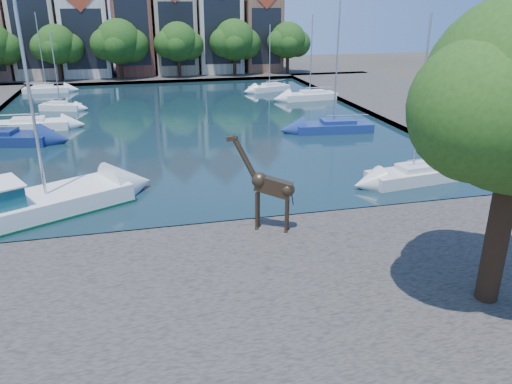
# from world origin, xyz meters

# --- Properties ---
(ground) EXTENTS (160.00, 160.00, 0.00)m
(ground) POSITION_xyz_m (0.00, 0.00, 0.00)
(ground) COLOR #38332B
(ground) RESTS_ON ground
(water_basin) EXTENTS (38.00, 50.00, 0.08)m
(water_basin) POSITION_xyz_m (0.00, 24.00, 0.04)
(water_basin) COLOR black
(water_basin) RESTS_ON ground
(near_quay) EXTENTS (50.00, 14.00, 0.50)m
(near_quay) POSITION_xyz_m (0.00, -7.00, 0.25)
(near_quay) COLOR #4C4742
(near_quay) RESTS_ON ground
(far_quay) EXTENTS (60.00, 16.00, 0.50)m
(far_quay) POSITION_xyz_m (0.00, 56.00, 0.25)
(far_quay) COLOR #4C4742
(far_quay) RESTS_ON ground
(right_quay) EXTENTS (14.00, 52.00, 0.50)m
(right_quay) POSITION_xyz_m (25.00, 24.00, 0.25)
(right_quay) COLOR #4C4742
(right_quay) RESTS_ON ground
(townhouse_west_mid) EXTENTS (5.94, 9.18, 16.79)m
(townhouse_west_mid) POSITION_xyz_m (-17.00, 55.99, 8.23)
(townhouse_west_mid) COLOR #BDAB91
(townhouse_west_mid) RESTS_ON far_quay
(townhouse_west_inner) EXTENTS (6.43, 9.18, 15.15)m
(townhouse_west_inner) POSITION_xyz_m (-10.50, 55.99, 7.35)
(townhouse_west_inner) COLOR silver
(townhouse_west_inner) RESTS_ON far_quay
(townhouse_center) EXTENTS (5.44, 9.18, 16.93)m
(townhouse_center) POSITION_xyz_m (-4.00, 55.99, 8.36)
(townhouse_center) COLOR brown
(townhouse_center) RESTS_ON far_quay
(townhouse_east_inner) EXTENTS (5.94, 9.18, 15.79)m
(townhouse_east_inner) POSITION_xyz_m (2.00, 55.99, 7.73)
(townhouse_east_inner) COLOR tan
(townhouse_east_inner) RESTS_ON far_quay
(townhouse_east_mid) EXTENTS (6.43, 9.18, 16.65)m
(townhouse_east_mid) POSITION_xyz_m (8.50, 55.99, 8.10)
(townhouse_east_mid) COLOR beige
(townhouse_east_mid) RESTS_ON far_quay
(townhouse_east_end) EXTENTS (5.44, 9.18, 14.43)m
(townhouse_east_end) POSITION_xyz_m (15.00, 55.99, 7.11)
(townhouse_east_end) COLOR brown
(townhouse_east_end) RESTS_ON far_quay
(far_tree_west) EXTENTS (6.76, 5.20, 7.36)m
(far_tree_west) POSITION_xyz_m (-13.91, 50.49, 5.08)
(far_tree_west) COLOR #332114
(far_tree_west) RESTS_ON far_quay
(far_tree_mid_west) EXTENTS (7.80, 6.00, 8.00)m
(far_tree_mid_west) POSITION_xyz_m (-5.89, 50.49, 5.29)
(far_tree_mid_west) COLOR #332114
(far_tree_mid_west) RESTS_ON far_quay
(far_tree_mid_east) EXTENTS (7.02, 5.40, 7.52)m
(far_tree_mid_east) POSITION_xyz_m (2.10, 50.49, 5.13)
(far_tree_mid_east) COLOR #332114
(far_tree_mid_east) RESTS_ON far_quay
(far_tree_east) EXTENTS (7.54, 5.80, 7.84)m
(far_tree_east) POSITION_xyz_m (10.11, 50.49, 5.24)
(far_tree_east) COLOR #332114
(far_tree_east) RESTS_ON far_quay
(far_tree_far_east) EXTENTS (6.76, 5.20, 7.36)m
(far_tree_far_east) POSITION_xyz_m (18.09, 50.49, 5.08)
(far_tree_far_east) COLOR #332114
(far_tree_far_east) RESTS_ON far_quay
(giraffe_statue) EXTENTS (2.92, 1.71, 4.47)m
(giraffe_statue) POSITION_xyz_m (1.25, -1.39, 2.69)
(giraffe_statue) COLOR #382B1C
(giraffe_statue) RESTS_ON near_quay
(motorsailer) EXTENTS (11.37, 7.97, 10.97)m
(motorsailer) POSITION_xyz_m (-10.91, 3.45, 0.92)
(motorsailer) COLOR white
(motorsailer) RESTS_ON water_basin
(sailboat_left_b) EXTENTS (7.91, 4.15, 11.75)m
(sailboat_left_b) POSITION_xyz_m (-15.00, 19.65, 0.69)
(sailboat_left_b) COLOR navy
(sailboat_left_b) RESTS_ON water_basin
(sailboat_left_c) EXTENTS (6.06, 2.24, 10.18)m
(sailboat_left_c) POSITION_xyz_m (-13.31, 24.06, 0.66)
(sailboat_left_c) COLOR white
(sailboat_left_c) RESTS_ON water_basin
(sailboat_left_d) EXTENTS (4.28, 2.59, 7.73)m
(sailboat_left_d) POSITION_xyz_m (-12.00, 32.29, 0.58)
(sailboat_left_d) COLOR white
(sailboat_left_d) RESTS_ON water_basin
(sailboat_left_e) EXTENTS (5.37, 1.94, 9.36)m
(sailboat_left_e) POSITION_xyz_m (-15.00, 44.00, 0.57)
(sailboat_left_e) COLOR white
(sailboat_left_e) RESTS_ON water_basin
(sailboat_right_a) EXTENTS (6.01, 2.76, 9.98)m
(sailboat_right_a) POSITION_xyz_m (12.00, 4.00, 0.68)
(sailboat_right_a) COLOR silver
(sailboat_right_a) RESTS_ON water_basin
(sailboat_right_b) EXTENTS (6.73, 2.87, 11.34)m
(sailboat_right_b) POSITION_xyz_m (12.00, 17.14, 0.66)
(sailboat_right_b) COLOR navy
(sailboat_right_b) RESTS_ON water_basin
(sailboat_right_c) EXTENTS (6.28, 2.58, 9.19)m
(sailboat_right_c) POSITION_xyz_m (15.00, 31.83, 0.63)
(sailboat_right_c) COLOR white
(sailboat_right_c) RESTS_ON water_basin
(sailboat_right_d) EXTENTS (5.48, 3.38, 7.92)m
(sailboat_right_d) POSITION_xyz_m (12.00, 38.42, 0.59)
(sailboat_right_d) COLOR white
(sailboat_right_d) RESTS_ON water_basin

